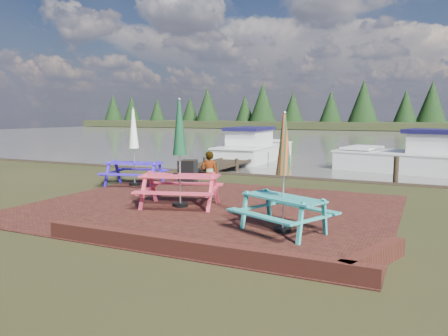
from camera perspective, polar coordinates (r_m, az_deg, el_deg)
ground at (r=10.28m, az=-4.56°, el=-6.25°), size 120.00×120.00×0.00m
paving at (r=11.14m, az=-2.00°, el=-5.15°), size 9.00×7.50×0.02m
brick_wall at (r=7.22m, az=0.83°, el=-10.78°), size 6.21×1.79×0.30m
water at (r=46.01m, az=18.96°, el=3.72°), size 120.00×60.00×0.02m
far_treeline at (r=74.85m, az=21.53°, el=7.26°), size 120.00×10.00×8.10m
picnic_table_teal at (r=8.77m, az=7.75°, el=-3.02°), size 2.20×2.11×2.39m
picnic_table_red at (r=11.10m, az=-5.77°, el=-0.26°), size 2.38×2.23×2.73m
picnic_table_blue at (r=14.70m, az=-11.65°, el=1.17°), size 2.14×1.98×2.55m
chalkboard at (r=14.45m, az=-4.75°, el=-0.60°), size 0.57×0.72×0.86m
jetty at (r=21.80m, az=2.14°, el=1.13°), size 1.76×9.08×1.00m
boat_jetty at (r=24.45m, az=3.93°, el=2.45°), size 2.57×7.07×2.03m
boat_near at (r=20.85m, az=25.52°, el=1.03°), size 8.14×4.27×2.10m
person at (r=16.96m, az=-1.94°, el=2.17°), size 0.78×0.64×1.84m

